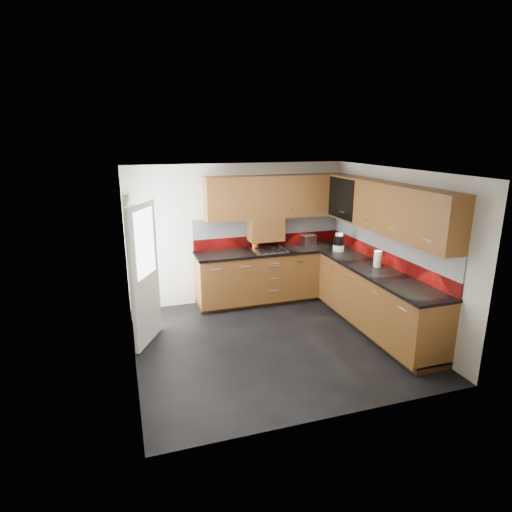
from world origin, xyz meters
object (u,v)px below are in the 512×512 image
object	(u,v)px
utensil_pot	(255,244)
toaster	(308,240)
food_processor	(339,243)
gas_hob	(269,250)

from	to	relation	value
utensil_pot	toaster	size ratio (longest dim) A/B	1.38
utensil_pot	food_processor	bearing A→B (deg)	-23.62
utensil_pot	toaster	xyz separation A→B (m)	(0.99, -0.04, -0.00)
gas_hob	toaster	distance (m)	0.82
utensil_pot	gas_hob	bearing A→B (deg)	-44.78
utensil_pot	food_processor	world-z (taller)	utensil_pot
toaster	food_processor	xyz separation A→B (m)	(0.32, -0.54, 0.05)
gas_hob	toaster	world-z (taller)	toaster
gas_hob	utensil_pot	world-z (taller)	utensil_pot
gas_hob	food_processor	distance (m)	1.20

